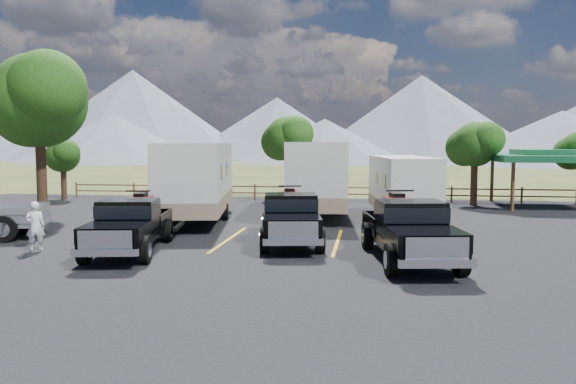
# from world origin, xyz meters

# --- Properties ---
(ground) EXTENTS (320.00, 320.00, 0.00)m
(ground) POSITION_xyz_m (0.00, 0.00, 0.00)
(ground) COLOR #3D4A1F
(ground) RESTS_ON ground
(asphalt_lot) EXTENTS (44.00, 34.00, 0.04)m
(asphalt_lot) POSITION_xyz_m (0.00, 3.00, 0.02)
(asphalt_lot) COLOR black
(asphalt_lot) RESTS_ON ground
(stall_lines) EXTENTS (12.12, 5.50, 0.01)m
(stall_lines) POSITION_xyz_m (0.00, 4.00, 0.04)
(stall_lines) COLOR gold
(stall_lines) RESTS_ON asphalt_lot
(tree_big_nw) EXTENTS (5.54, 5.18, 7.84)m
(tree_big_nw) POSITION_xyz_m (-12.55, 9.03, 5.60)
(tree_big_nw) COLOR black
(tree_big_nw) RESTS_ON ground
(tree_ne_a) EXTENTS (3.11, 2.92, 4.76)m
(tree_ne_a) POSITION_xyz_m (8.97, 17.01, 3.48)
(tree_ne_a) COLOR black
(tree_ne_a) RESTS_ON ground
(tree_north) EXTENTS (3.46, 3.24, 5.25)m
(tree_north) POSITION_xyz_m (-2.03, 19.02, 3.83)
(tree_north) COLOR black
(tree_north) RESTS_ON ground
(tree_nw_small) EXTENTS (2.59, 2.43, 3.85)m
(tree_nw_small) POSITION_xyz_m (-16.02, 17.01, 2.78)
(tree_nw_small) COLOR black
(tree_nw_small) RESTS_ON ground
(rail_fence) EXTENTS (36.12, 0.12, 1.00)m
(rail_fence) POSITION_xyz_m (2.00, 18.50, 0.61)
(rail_fence) COLOR brown
(rail_fence) RESTS_ON ground
(pavilion) EXTENTS (6.20, 6.20, 3.22)m
(pavilion) POSITION_xyz_m (13.00, 17.00, 2.79)
(pavilion) COLOR brown
(pavilion) RESTS_ON ground
(mountain_range) EXTENTS (209.00, 71.00, 20.00)m
(mountain_range) POSITION_xyz_m (-7.63, 105.98, 7.87)
(mountain_range) COLOR slate
(mountain_range) RESTS_ON ground
(rig_left) EXTENTS (2.82, 5.98, 1.92)m
(rig_left) POSITION_xyz_m (-4.60, 1.27, 0.96)
(rig_left) COLOR black
(rig_left) RESTS_ON asphalt_lot
(rig_center) EXTENTS (2.81, 6.10, 1.96)m
(rig_center) POSITION_xyz_m (0.35, 3.68, 0.98)
(rig_center) COLOR black
(rig_center) RESTS_ON asphalt_lot
(rig_right) EXTENTS (2.92, 6.35, 2.04)m
(rig_right) POSITION_xyz_m (4.29, 1.18, 1.02)
(rig_right) COLOR black
(rig_right) RESTS_ON asphalt_lot
(trailer_left) EXTENTS (4.01, 10.22, 3.53)m
(trailer_left) POSITION_xyz_m (-4.59, 8.44, 1.89)
(trailer_left) COLOR white
(trailer_left) RESTS_ON asphalt_lot
(trailer_center) EXTENTS (3.48, 10.35, 3.58)m
(trailer_center) POSITION_xyz_m (0.53, 11.16, 1.91)
(trailer_center) COLOR white
(trailer_center) RESTS_ON asphalt_lot
(trailer_right) EXTENTS (3.04, 8.46, 2.92)m
(trailer_right) POSITION_xyz_m (4.59, 9.84, 1.57)
(trailer_right) COLOR white
(trailer_right) RESTS_ON asphalt_lot
(person_a) EXTENTS (0.70, 0.60, 1.64)m
(person_a) POSITION_xyz_m (-7.71, 0.87, 0.86)
(person_a) COLOR white
(person_a) RESTS_ON asphalt_lot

